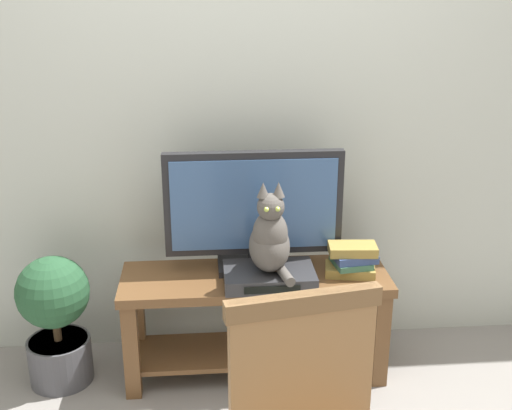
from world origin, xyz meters
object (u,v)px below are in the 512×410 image
at_px(tv_stand, 255,307).
at_px(potted_plant, 55,316).
at_px(tv, 254,209).
at_px(book_stack, 352,260).
at_px(cat, 270,238).
at_px(media_box, 269,276).

distance_m(tv_stand, potted_plant, 0.93).
xyz_separation_m(tv, book_stack, (0.45, -0.10, -0.23)).
xyz_separation_m(cat, book_stack, (0.39, 0.07, -0.15)).
xyz_separation_m(media_box, cat, (0.00, -0.01, 0.19)).
xyz_separation_m(media_box, potted_plant, (-0.99, 0.08, -0.21)).
height_order(tv, potted_plant, tv).
bearing_deg(tv, media_box, -69.74).
xyz_separation_m(cat, potted_plant, (-0.99, 0.10, -0.40)).
bearing_deg(potted_plant, tv, 4.50).
relative_size(media_box, potted_plant, 0.64).
bearing_deg(tv_stand, potted_plant, 179.93).
height_order(tv_stand, cat, cat).
relative_size(cat, book_stack, 1.72).
bearing_deg(book_stack, media_box, -171.98).
xyz_separation_m(tv, potted_plant, (-0.93, -0.07, -0.48)).
bearing_deg(book_stack, potted_plant, 178.89).
relative_size(tv_stand, media_box, 3.04).
xyz_separation_m(book_stack, potted_plant, (-1.38, 0.03, -0.25)).
distance_m(cat, potted_plant, 1.07).
height_order(media_box, potted_plant, potted_plant).
distance_m(cat, book_stack, 0.43).
height_order(cat, book_stack, cat).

